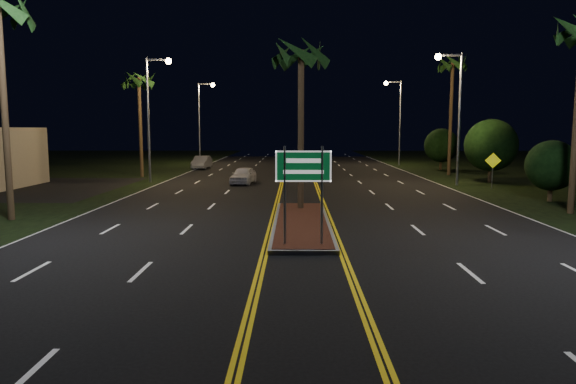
{
  "coord_description": "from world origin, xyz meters",
  "views": [
    {
      "loc": [
        -0.27,
        -13.63,
        3.88
      ],
      "look_at": [
        -0.49,
        2.52,
        1.9
      ],
      "focal_mm": 32.0,
      "sensor_mm": 36.0,
      "label": 1
    }
  ],
  "objects_px": {
    "palm_left_far": "(139,81)",
    "shrub_near": "(552,166)",
    "streetlight_left_far": "(202,113)",
    "palm_right_far": "(453,65)",
    "streetlight_right_far": "(397,113)",
    "streetlight_left_mid": "(153,105)",
    "streetlight_right_mid": "(454,103)",
    "shrub_far": "(441,145)",
    "highway_sign": "(303,175)",
    "shrub_mid": "(491,145)",
    "car_near": "(243,174)",
    "palm_median": "(301,55)",
    "warning_sign": "(493,166)",
    "car_far": "(202,161)",
    "median_island": "(302,223)"
  },
  "relations": [
    {
      "from": "streetlight_left_far",
      "to": "streetlight_right_mid",
      "type": "bearing_deg",
      "value": -46.03
    },
    {
      "from": "palm_left_far",
      "to": "warning_sign",
      "type": "bearing_deg",
      "value": -17.95
    },
    {
      "from": "streetlight_right_far",
      "to": "car_far",
      "type": "xyz_separation_m",
      "value": [
        -20.11,
        -5.09,
        -4.92
      ]
    },
    {
      "from": "palm_right_far",
      "to": "car_far",
      "type": "relative_size",
      "value": 2.33
    },
    {
      "from": "shrub_near",
      "to": "streetlight_right_mid",
      "type": "bearing_deg",
      "value": 109.84
    },
    {
      "from": "streetlight_right_far",
      "to": "palm_left_far",
      "type": "xyz_separation_m",
      "value": [
        -23.41,
        -14.0,
        2.09
      ]
    },
    {
      "from": "shrub_mid",
      "to": "palm_median",
      "type": "bearing_deg",
      "value": -136.04
    },
    {
      "from": "streetlight_left_far",
      "to": "palm_left_far",
      "type": "bearing_deg",
      "value": -97.78
    },
    {
      "from": "streetlight_left_mid",
      "to": "streetlight_right_far",
      "type": "distance_m",
      "value": 27.83
    },
    {
      "from": "streetlight_left_far",
      "to": "shrub_far",
      "type": "distance_m",
      "value": 25.9
    },
    {
      "from": "streetlight_left_far",
      "to": "palm_median",
      "type": "height_order",
      "value": "streetlight_left_far"
    },
    {
      "from": "highway_sign",
      "to": "shrub_far",
      "type": "bearing_deg",
      "value": 67.43
    },
    {
      "from": "median_island",
      "to": "streetlight_right_far",
      "type": "relative_size",
      "value": 1.14
    },
    {
      "from": "palm_median",
      "to": "shrub_far",
      "type": "bearing_deg",
      "value": 61.58
    },
    {
      "from": "median_island",
      "to": "car_near",
      "type": "relative_size",
      "value": 2.41
    },
    {
      "from": "highway_sign",
      "to": "car_near",
      "type": "distance_m",
      "value": 20.53
    },
    {
      "from": "streetlight_right_far",
      "to": "streetlight_left_mid",
      "type": "bearing_deg",
      "value": -139.7
    },
    {
      "from": "streetlight_right_mid",
      "to": "palm_right_far",
      "type": "height_order",
      "value": "palm_right_far"
    },
    {
      "from": "palm_left_far",
      "to": "streetlight_right_far",
      "type": "bearing_deg",
      "value": 30.88
    },
    {
      "from": "highway_sign",
      "to": "shrub_mid",
      "type": "xyz_separation_m",
      "value": [
        14.0,
        21.2,
        0.32
      ]
    },
    {
      "from": "shrub_far",
      "to": "warning_sign",
      "type": "height_order",
      "value": "shrub_far"
    },
    {
      "from": "streetlight_left_far",
      "to": "car_near",
      "type": "relative_size",
      "value": 2.12
    },
    {
      "from": "streetlight_left_mid",
      "to": "palm_median",
      "type": "bearing_deg",
      "value": -51.83
    },
    {
      "from": "median_island",
      "to": "warning_sign",
      "type": "relative_size",
      "value": 4.34
    },
    {
      "from": "streetlight_left_mid",
      "to": "palm_left_far",
      "type": "height_order",
      "value": "streetlight_left_mid"
    },
    {
      "from": "palm_left_far",
      "to": "streetlight_right_mid",
      "type": "bearing_deg",
      "value": -14.37
    },
    {
      "from": "palm_left_far",
      "to": "shrub_near",
      "type": "bearing_deg",
      "value": -28.03
    },
    {
      "from": "highway_sign",
      "to": "palm_right_far",
      "type": "relative_size",
      "value": 0.31
    },
    {
      "from": "streetlight_left_mid",
      "to": "shrub_near",
      "type": "height_order",
      "value": "streetlight_left_mid"
    },
    {
      "from": "palm_left_far",
      "to": "shrub_far",
      "type": "distance_m",
      "value": 28.3
    },
    {
      "from": "car_near",
      "to": "palm_left_far",
      "type": "bearing_deg",
      "value": 156.65
    },
    {
      "from": "highway_sign",
      "to": "streetlight_left_far",
      "type": "bearing_deg",
      "value": 104.44
    },
    {
      "from": "palm_median",
      "to": "car_far",
      "type": "xyz_separation_m",
      "value": [
        -9.5,
        26.41,
        -6.54
      ]
    },
    {
      "from": "streetlight_right_mid",
      "to": "shrub_near",
      "type": "distance_m",
      "value": 9.28
    },
    {
      "from": "shrub_near",
      "to": "shrub_far",
      "type": "distance_m",
      "value": 22.01
    },
    {
      "from": "highway_sign",
      "to": "palm_median",
      "type": "distance_m",
      "value": 9.11
    },
    {
      "from": "palm_median",
      "to": "shrub_near",
      "type": "xyz_separation_m",
      "value": [
        13.5,
        3.5,
        -5.33
      ]
    },
    {
      "from": "median_island",
      "to": "shrub_mid",
      "type": "xyz_separation_m",
      "value": [
        14.0,
        17.0,
        2.64
      ]
    },
    {
      "from": "palm_right_far",
      "to": "shrub_far",
      "type": "height_order",
      "value": "palm_right_far"
    },
    {
      "from": "streetlight_left_far",
      "to": "palm_right_far",
      "type": "xyz_separation_m",
      "value": [
        23.41,
        -14.0,
        3.49
      ]
    },
    {
      "from": "highway_sign",
      "to": "shrub_mid",
      "type": "bearing_deg",
      "value": 56.56
    },
    {
      "from": "highway_sign",
      "to": "palm_left_far",
      "type": "xyz_separation_m",
      "value": [
        -12.8,
        25.2,
        5.34
      ]
    },
    {
      "from": "streetlight_left_far",
      "to": "palm_median",
      "type": "relative_size",
      "value": 1.08
    },
    {
      "from": "median_island",
      "to": "streetlight_right_mid",
      "type": "distance_m",
      "value": 19.2
    },
    {
      "from": "car_near",
      "to": "warning_sign",
      "type": "distance_m",
      "value": 16.85
    },
    {
      "from": "palm_right_far",
      "to": "shrub_far",
      "type": "bearing_deg",
      "value": 80.54
    },
    {
      "from": "streetlight_right_far",
      "to": "palm_median",
      "type": "distance_m",
      "value": 33.28
    },
    {
      "from": "streetlight_right_mid",
      "to": "warning_sign",
      "type": "distance_m",
      "value": 5.09
    },
    {
      "from": "streetlight_right_mid",
      "to": "shrub_mid",
      "type": "xyz_separation_m",
      "value": [
        3.39,
        2.0,
        -2.93
      ]
    },
    {
      "from": "median_island",
      "to": "streetlight_left_mid",
      "type": "height_order",
      "value": "streetlight_left_mid"
    }
  ]
}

